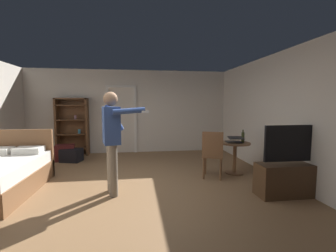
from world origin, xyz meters
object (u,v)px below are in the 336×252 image
(bookshelf, at_px, (73,125))
(person_blue_shirt, at_px, (112,135))
(bottle_on_table, at_px, (243,137))
(tv_flatscreen, at_px, (292,175))
(side_table, at_px, (235,153))
(laptop, at_px, (235,140))
(wooden_chair, at_px, (213,153))
(suitcase_dark, at_px, (71,155))
(suitcase_small, at_px, (65,153))

(bookshelf, distance_m, person_blue_shirt, 3.57)
(bottle_on_table, bearing_deg, tv_flatscreen, -76.61)
(tv_flatscreen, height_order, side_table, tv_flatscreen)
(bookshelf, height_order, side_table, bookshelf)
(side_table, distance_m, laptop, 0.28)
(tv_flatscreen, xyz_separation_m, wooden_chair, (-1.03, 1.04, 0.19))
(suitcase_dark, bearing_deg, suitcase_small, 161.48)
(laptop, distance_m, bottle_on_table, 0.19)
(bookshelf, relative_size, wooden_chair, 1.74)
(bottle_on_table, distance_m, suitcase_small, 4.66)
(tv_flatscreen, height_order, suitcase_small, tv_flatscreen)
(side_table, height_order, bottle_on_table, bottle_on_table)
(person_blue_shirt, bearing_deg, tv_flatscreen, -9.45)
(person_blue_shirt, height_order, suitcase_dark, person_blue_shirt)
(bookshelf, bearing_deg, wooden_chair, -37.79)
(person_blue_shirt, bearing_deg, wooden_chair, 15.43)
(tv_flatscreen, xyz_separation_m, person_blue_shirt, (-3.01, 0.50, 0.68))
(bookshelf, distance_m, laptop, 4.74)
(tv_flatscreen, distance_m, side_table, 1.38)
(wooden_chair, relative_size, suitcase_small, 2.04)
(laptop, distance_m, suitcase_dark, 4.25)
(tv_flatscreen, bearing_deg, bookshelf, 140.33)
(bottle_on_table, height_order, wooden_chair, same)
(bottle_on_table, bearing_deg, side_table, 150.26)
(side_table, bearing_deg, suitcase_dark, 157.82)
(wooden_chair, xyz_separation_m, person_blue_shirt, (-1.97, -0.54, 0.48))
(tv_flatscreen, relative_size, bottle_on_table, 4.15)
(tv_flatscreen, distance_m, bottle_on_table, 1.35)
(person_blue_shirt, distance_m, suitcase_dark, 2.88)
(bookshelf, xyz_separation_m, tv_flatscreen, (4.51, -3.74, -0.58))
(suitcase_dark, relative_size, suitcase_small, 1.05)
(side_table, bearing_deg, person_blue_shirt, -162.64)
(suitcase_dark, bearing_deg, bookshelf, 116.32)
(tv_flatscreen, distance_m, laptop, 1.40)
(tv_flatscreen, bearing_deg, suitcase_dark, 146.27)
(person_blue_shirt, bearing_deg, suitcase_small, 121.25)
(tv_flatscreen, relative_size, side_table, 1.72)
(bookshelf, relative_size, person_blue_shirt, 0.98)
(wooden_chair, xyz_separation_m, suitcase_dark, (-3.31, 1.86, -0.37))
(side_table, distance_m, suitcase_small, 4.47)
(laptop, height_order, suitcase_small, laptop)
(wooden_chair, bearing_deg, laptop, 20.94)
(bottle_on_table, relative_size, suitcase_small, 0.60)
(side_table, xyz_separation_m, laptop, (-0.03, -0.04, 0.28))
(suitcase_dark, xyz_separation_m, suitcase_small, (-0.20, 0.13, 0.05))
(suitcase_small, bearing_deg, suitcase_dark, -43.11)
(laptop, distance_m, suitcase_small, 4.48)
(laptop, xyz_separation_m, bottle_on_table, (0.17, -0.04, 0.07))
(laptop, bearing_deg, bookshelf, 148.51)
(side_table, height_order, person_blue_shirt, person_blue_shirt)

